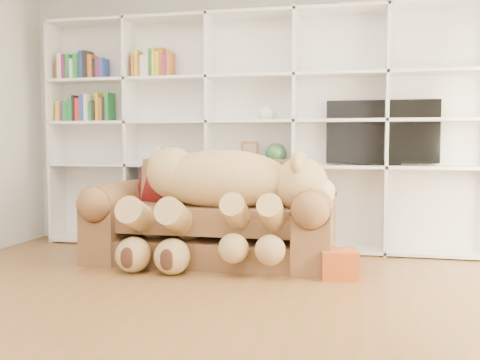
% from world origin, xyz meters
% --- Properties ---
extents(floor, '(5.00, 5.00, 0.00)m').
position_xyz_m(floor, '(0.00, 0.00, 0.00)').
color(floor, brown).
rests_on(floor, ground).
extents(wall_back, '(5.00, 0.02, 2.70)m').
position_xyz_m(wall_back, '(0.00, 2.50, 1.35)').
color(wall_back, silver).
rests_on(wall_back, floor).
extents(bookshelf, '(4.43, 0.35, 2.40)m').
position_xyz_m(bookshelf, '(-0.24, 2.36, 1.31)').
color(bookshelf, white).
rests_on(bookshelf, floor).
extents(sofa, '(2.19, 0.95, 0.92)m').
position_xyz_m(sofa, '(-0.25, 1.68, 0.35)').
color(sofa, brown).
rests_on(sofa, floor).
extents(teddy_bear, '(1.80, 0.95, 1.05)m').
position_xyz_m(teddy_bear, '(-0.12, 1.49, 0.66)').
color(teddy_bear, tan).
rests_on(teddy_bear, sofa).
extents(throw_pillow, '(0.44, 0.36, 0.40)m').
position_xyz_m(throw_pillow, '(-0.85, 1.83, 0.66)').
color(throw_pillow, '#5C100F').
rests_on(throw_pillow, sofa).
extents(gift_box, '(0.31, 0.30, 0.23)m').
position_xyz_m(gift_box, '(0.92, 1.26, 0.11)').
color(gift_box, '#AF4617').
rests_on(gift_box, floor).
extents(tv, '(1.07, 0.18, 0.63)m').
position_xyz_m(tv, '(1.28, 2.35, 1.18)').
color(tv, black).
rests_on(tv, bookshelf).
extents(picture_frame, '(0.18, 0.07, 0.22)m').
position_xyz_m(picture_frame, '(-0.02, 2.30, 0.99)').
color(picture_frame, brown).
rests_on(picture_frame, bookshelf).
extents(green_vase, '(0.22, 0.22, 0.22)m').
position_xyz_m(green_vase, '(0.25, 2.30, 0.97)').
color(green_vase, '#316036').
rests_on(green_vase, bookshelf).
extents(figurine_tall, '(0.11, 0.11, 0.18)m').
position_xyz_m(figurine_tall, '(-1.02, 2.30, 0.96)').
color(figurine_tall, beige).
rests_on(figurine_tall, bookshelf).
extents(figurine_short, '(0.09, 0.09, 0.13)m').
position_xyz_m(figurine_short, '(-0.74, 2.30, 0.93)').
color(figurine_short, beige).
rests_on(figurine_short, bookshelf).
extents(snow_globe, '(0.12, 0.12, 0.12)m').
position_xyz_m(snow_globe, '(-0.58, 2.30, 0.93)').
color(snow_globe, silver).
rests_on(snow_globe, bookshelf).
extents(shelf_vase, '(0.23, 0.23, 0.18)m').
position_xyz_m(shelf_vase, '(0.14, 2.30, 1.41)').
color(shelf_vase, white).
rests_on(shelf_vase, bookshelf).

